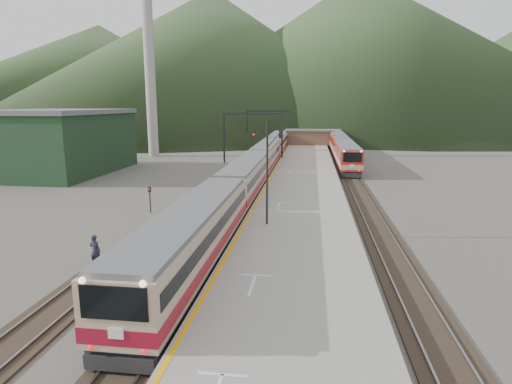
# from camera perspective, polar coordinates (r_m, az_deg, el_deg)

# --- Properties ---
(ground) EXTENTS (400.00, 400.00, 0.00)m
(ground) POSITION_cam_1_polar(r_m,az_deg,el_deg) (16.85, -17.64, -22.49)
(ground) COLOR #47423D
(ground) RESTS_ON ground
(track_main) EXTENTS (2.60, 200.00, 0.23)m
(track_main) POSITION_cam_1_polar(r_m,az_deg,el_deg) (53.70, 0.43, 1.75)
(track_main) COLOR black
(track_main) RESTS_ON ground
(track_far) EXTENTS (2.60, 200.00, 0.23)m
(track_far) POSITION_cam_1_polar(r_m,az_deg,el_deg) (54.52, -4.80, 1.86)
(track_far) COLOR black
(track_far) RESTS_ON ground
(track_second) EXTENTS (2.60, 200.00, 0.23)m
(track_second) POSITION_cam_1_polar(r_m,az_deg,el_deg) (53.57, 12.74, 1.43)
(track_second) COLOR black
(track_second) RESTS_ON ground
(platform) EXTENTS (8.00, 100.00, 1.00)m
(platform) POSITION_cam_1_polar(r_m,az_deg,el_deg) (51.28, 6.39, 1.69)
(platform) COLOR gray
(platform) RESTS_ON ground
(gantry_near) EXTENTS (9.55, 0.25, 8.00)m
(gantry_near) POSITION_cam_1_polar(r_m,az_deg,el_deg) (68.24, -0.43, 8.53)
(gantry_near) COLOR black
(gantry_near) RESTS_ON ground
(gantry_far) EXTENTS (9.55, 0.25, 8.00)m
(gantry_far) POSITION_cam_1_polar(r_m,az_deg,el_deg) (93.05, 1.68, 9.36)
(gantry_far) COLOR black
(gantry_far) RESTS_ON ground
(warehouse) EXTENTS (14.50, 20.50, 8.60)m
(warehouse) POSITION_cam_1_polar(r_m,az_deg,el_deg) (64.64, -24.95, 6.15)
(warehouse) COLOR black
(warehouse) RESTS_ON ground
(smokestack) EXTENTS (1.80, 1.80, 30.00)m
(smokestack) POSITION_cam_1_polar(r_m,az_deg,el_deg) (79.94, -13.97, 15.41)
(smokestack) COLOR #9E998E
(smokestack) RESTS_ON ground
(station_shed) EXTENTS (9.40, 4.40, 3.10)m
(station_shed) POSITION_cam_1_polar(r_m,az_deg,el_deg) (90.77, 6.90, 7.32)
(station_shed) COLOR brown
(station_shed) RESTS_ON platform
(hill_a) EXTENTS (180.00, 180.00, 60.00)m
(hill_a) POSITION_cam_1_polar(r_m,az_deg,el_deg) (208.78, -5.78, 17.29)
(hill_a) COLOR #2D4727
(hill_a) RESTS_ON ground
(hill_b) EXTENTS (220.00, 220.00, 75.00)m
(hill_b) POSITION_cam_1_polar(r_m,az_deg,el_deg) (245.29, 13.50, 17.95)
(hill_b) COLOR #2D4727
(hill_b) RESTS_ON ground
(hill_d) EXTENTS (200.00, 200.00, 55.00)m
(hill_d) POSITION_cam_1_polar(r_m,az_deg,el_deg) (282.96, -19.86, 14.68)
(hill_d) COLOR #2D4727
(hill_d) RESTS_ON ground
(main_train) EXTENTS (2.90, 79.44, 3.54)m
(main_train) POSITION_cam_1_polar(r_m,az_deg,el_deg) (53.06, 0.39, 3.74)
(main_train) COLOR tan
(main_train) RESTS_ON track_main
(second_train) EXTENTS (2.77, 56.79, 3.38)m
(second_train) POSITION_cam_1_polar(r_m,az_deg,el_deg) (82.76, 10.95, 6.32)
(second_train) COLOR red
(second_train) RESTS_ON track_second
(signal_mast) EXTENTS (2.19, 0.41, 7.20)m
(signal_mast) POSITION_cam_1_polar(r_m,az_deg,el_deg) (29.32, 1.50, 3.95)
(signal_mast) COLOR black
(signal_mast) RESTS_ON platform
(short_signal_a) EXTENTS (0.24, 0.18, 2.27)m
(short_signal_a) POSITION_cam_1_polar(r_m,az_deg,el_deg) (21.30, -18.41, -10.59)
(short_signal_a) COLOR black
(short_signal_a) RESTS_ON ground
(short_signal_b) EXTENTS (0.24, 0.19, 2.27)m
(short_signal_b) POSITION_cam_1_polar(r_m,az_deg,el_deg) (41.77, -4.94, 0.78)
(short_signal_b) COLOR black
(short_signal_b) RESTS_ON ground
(short_signal_c) EXTENTS (0.22, 0.16, 2.27)m
(short_signal_c) POSITION_cam_1_polar(r_m,az_deg,el_deg) (38.17, -13.97, -0.56)
(short_signal_c) COLOR black
(short_signal_c) RESTS_ON ground
(worker) EXTENTS (0.76, 0.57, 1.90)m
(worker) POSITION_cam_1_polar(r_m,az_deg,el_deg) (26.79, -20.65, -7.31)
(worker) COLOR #212134
(worker) RESTS_ON ground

